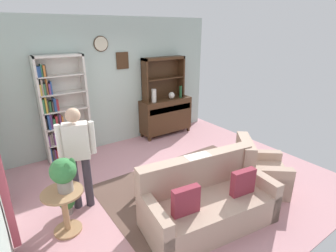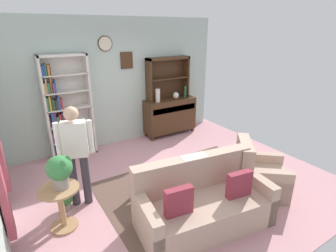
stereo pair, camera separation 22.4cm
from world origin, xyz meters
name	(u,v)px [view 1 (the left image)]	position (x,y,z in m)	size (l,w,h in m)	color
ground_plane	(170,180)	(0.00, 0.00, -0.01)	(5.40, 4.60, 0.02)	#C68C93
wall_back	(115,83)	(0.00, 2.13, 1.41)	(5.00, 0.09, 2.80)	#ADC1B7
area_rug	(189,184)	(0.20, -0.30, 0.00)	(2.97, 1.87, 0.01)	brown
bookshelf	(61,112)	(-1.26, 1.94, 1.01)	(0.90, 0.30, 2.10)	silver
sideboard	(166,115)	(1.20, 1.86, 0.51)	(1.30, 0.45, 0.92)	#422816
sideboard_hutch	(163,72)	(1.20, 1.97, 1.56)	(1.10, 0.26, 1.00)	#422816
vase_tall	(154,96)	(0.81, 1.78, 1.08)	(0.11, 0.11, 0.31)	beige
vase_round	(172,95)	(1.33, 1.79, 1.01)	(0.15, 0.15, 0.17)	beige
bottle_wine	(181,92)	(1.59, 1.77, 1.07)	(0.07, 0.07, 0.30)	#194223
couch_floral	(207,202)	(-0.20, -1.16, 0.31)	(1.90, 1.09, 0.90)	tan
armchair_floral	(258,173)	(1.06, -1.06, 0.29)	(1.08, 1.07, 0.88)	tan
plant_stand	(65,207)	(-1.85, -0.24, 0.38)	(0.52, 0.52, 0.62)	#A87F56
potted_plant_large	(64,173)	(-1.80, -0.25, 0.88)	(0.32, 0.32, 0.45)	gray
potted_plant_small	(67,203)	(-1.74, 0.12, 0.18)	(0.22, 0.22, 0.31)	gray
person_reading	(78,152)	(-1.49, 0.16, 0.91)	(0.52, 0.30, 1.56)	#38333D
coffee_table	(165,175)	(-0.31, -0.31, 0.35)	(0.80, 0.50, 0.42)	#422816
book_stack	(171,168)	(-0.21, -0.31, 0.45)	(0.18, 0.16, 0.06)	gray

